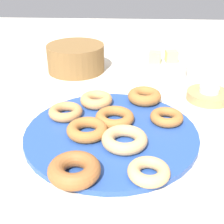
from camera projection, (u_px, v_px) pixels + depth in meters
ground_plane at (111, 135)px, 0.67m from camera, size 2.40×2.40×0.00m
donut_plate at (111, 133)px, 0.67m from camera, size 0.38×0.38×0.01m
donut_0 at (124, 139)px, 0.61m from camera, size 0.10×0.10×0.03m
donut_1 at (87, 130)px, 0.65m from camera, size 0.11×0.11×0.02m
donut_2 at (74, 170)px, 0.53m from camera, size 0.13×0.13×0.03m
donut_3 at (167, 117)px, 0.70m from camera, size 0.10×0.10×0.02m
donut_4 at (144, 96)px, 0.79m from camera, size 0.12×0.12×0.03m
donut_5 at (66, 112)px, 0.72m from camera, size 0.11×0.11×0.02m
donut_6 at (115, 117)px, 0.69m from camera, size 0.12×0.12×0.02m
donut_7 at (149, 172)px, 0.53m from camera, size 0.09×0.09×0.02m
donut_8 at (96, 100)px, 0.77m from camera, size 0.11×0.11×0.03m
candle_holder at (208, 96)px, 0.82m from camera, size 0.11×0.11×0.02m
tealight at (209, 89)px, 0.81m from camera, size 0.05×0.05×0.01m
basket at (76, 58)px, 1.00m from camera, size 0.24×0.24×0.09m
fruit_bowl at (162, 69)px, 0.97m from camera, size 0.15×0.15×0.04m
melon_chunk_left at (155, 57)px, 0.96m from camera, size 0.04×0.04×0.04m
melon_chunk_right at (171, 56)px, 0.96m from camera, size 0.04×0.04×0.04m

